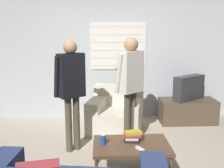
% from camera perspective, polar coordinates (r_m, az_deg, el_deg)
% --- Properties ---
extents(ground_plane, '(16.00, 16.00, 0.00)m').
position_cam_1_polar(ground_plane, '(3.75, -0.60, -17.00)').
color(ground_plane, '#B2A893').
extents(wall_back, '(5.20, 0.08, 2.55)m').
position_cam_1_polar(wall_back, '(5.34, -1.38, 6.16)').
color(wall_back, '#ADB2B7').
rests_on(wall_back, ground_plane).
extents(armchair_beige, '(1.09, 1.02, 0.79)m').
position_cam_1_polar(armchair_beige, '(4.75, 0.88, -6.49)').
color(armchair_beige, beige).
rests_on(armchair_beige, ground_plane).
extents(coffee_table, '(0.96, 0.62, 0.40)m').
position_cam_1_polar(coffee_table, '(3.39, 4.22, -13.47)').
color(coffee_table, brown).
rests_on(coffee_table, ground_plane).
extents(tv_stand, '(1.08, 0.49, 0.46)m').
position_cam_1_polar(tv_stand, '(5.39, 16.09, -5.65)').
color(tv_stand, '#4C3D2D').
rests_on(tv_stand, ground_plane).
extents(tv, '(0.69, 0.54, 0.47)m').
position_cam_1_polar(tv, '(5.27, 16.35, -0.78)').
color(tv, '#2D2D33').
rests_on(tv, tv_stand).
extents(person_left_standing, '(0.48, 0.80, 1.66)m').
position_cam_1_polar(person_left_standing, '(3.85, -8.92, 0.20)').
color(person_left_standing, '#4C4233').
rests_on(person_left_standing, ground_plane).
extents(person_right_standing, '(0.49, 0.76, 1.69)m').
position_cam_1_polar(person_right_standing, '(4.07, 3.98, 1.37)').
color(person_right_standing, '#4C4233').
rests_on(person_right_standing, ground_plane).
extents(book_stack, '(0.24, 0.22, 0.13)m').
position_cam_1_polar(book_stack, '(3.44, 4.43, -11.26)').
color(book_stack, black).
rests_on(book_stack, coffee_table).
extents(soda_can, '(0.07, 0.07, 0.13)m').
position_cam_1_polar(soda_can, '(3.33, -1.97, -12.03)').
color(soda_can, '#194C9E').
rests_on(soda_can, coffee_table).
extents(spare_remote, '(0.10, 0.13, 0.02)m').
position_cam_1_polar(spare_remote, '(3.23, 6.09, -13.83)').
color(spare_remote, white).
rests_on(spare_remote, coffee_table).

